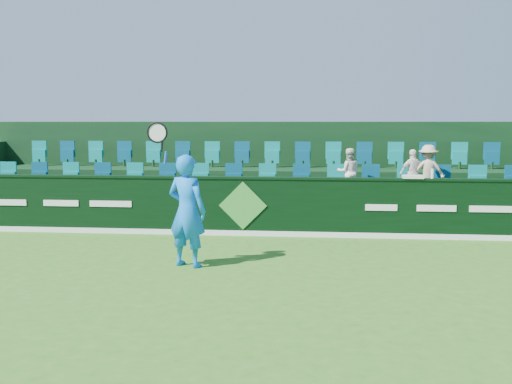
# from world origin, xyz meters

# --- Properties ---
(ground) EXTENTS (60.00, 60.00, 0.00)m
(ground) POSITION_xyz_m (0.00, 0.00, 0.00)
(ground) COLOR #2D6718
(ground) RESTS_ON ground
(sponsor_hoarding) EXTENTS (16.00, 0.25, 1.35)m
(sponsor_hoarding) POSITION_xyz_m (0.00, 4.00, 0.67)
(sponsor_hoarding) COLOR black
(sponsor_hoarding) RESTS_ON ground
(stand_tier_front) EXTENTS (16.00, 2.00, 0.80)m
(stand_tier_front) POSITION_xyz_m (0.00, 5.10, 0.40)
(stand_tier_front) COLOR black
(stand_tier_front) RESTS_ON ground
(stand_tier_back) EXTENTS (16.00, 1.80, 1.30)m
(stand_tier_back) POSITION_xyz_m (0.00, 7.00, 0.65)
(stand_tier_back) COLOR black
(stand_tier_back) RESTS_ON ground
(stand_rear) EXTENTS (16.00, 4.10, 2.60)m
(stand_rear) POSITION_xyz_m (0.00, 7.44, 1.22)
(stand_rear) COLOR black
(stand_rear) RESTS_ON ground
(seat_row_front) EXTENTS (13.50, 0.50, 0.60)m
(seat_row_front) POSITION_xyz_m (0.00, 5.50, 1.10)
(seat_row_front) COLOR #0B7F7D
(seat_row_front) RESTS_ON stand_tier_front
(seat_row_back) EXTENTS (13.50, 0.50, 0.60)m
(seat_row_back) POSITION_xyz_m (0.00, 7.30, 1.60)
(seat_row_back) COLOR #0B7F7D
(seat_row_back) RESTS_ON stand_tier_back
(tennis_player) EXTENTS (1.13, 0.70, 2.62)m
(tennis_player) POSITION_xyz_m (-0.67, 1.06, 1.02)
(tennis_player) COLOR blue
(tennis_player) RESTS_ON ground
(spectator_left) EXTENTS (0.60, 0.49, 1.16)m
(spectator_left) POSITION_xyz_m (2.45, 5.12, 1.38)
(spectator_left) COLOR white
(spectator_left) RESTS_ON stand_tier_front
(spectator_middle) EXTENTS (0.72, 0.48, 1.14)m
(spectator_middle) POSITION_xyz_m (3.98, 5.12, 1.37)
(spectator_middle) COLOR white
(spectator_middle) RESTS_ON stand_tier_front
(spectator_right) EXTENTS (0.85, 0.54, 1.25)m
(spectator_right) POSITION_xyz_m (4.34, 5.12, 1.42)
(spectator_right) COLOR tan
(spectator_right) RESTS_ON stand_tier_front
(towel) EXTENTS (0.44, 0.29, 0.07)m
(towel) POSITION_xyz_m (3.79, 4.00, 1.38)
(towel) COLOR silver
(towel) RESTS_ON sponsor_hoarding
(drinks_bottle) EXTENTS (0.07, 0.07, 0.22)m
(drinks_bottle) POSITION_xyz_m (4.21, 4.00, 1.46)
(drinks_bottle) COLOR silver
(drinks_bottle) RESTS_ON sponsor_hoarding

